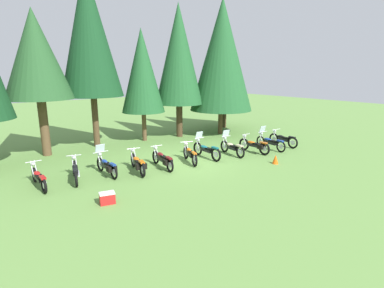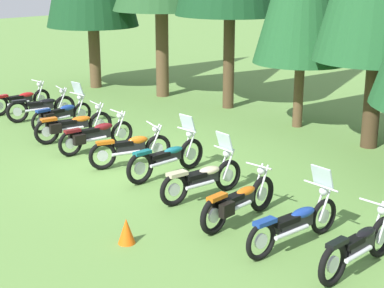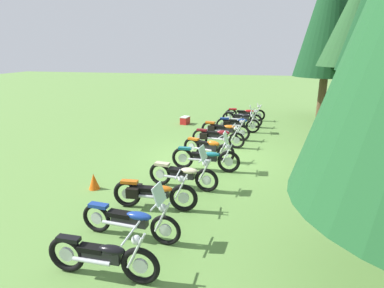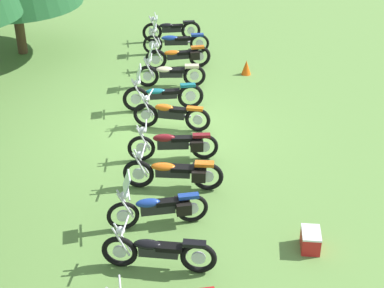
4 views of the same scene
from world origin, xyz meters
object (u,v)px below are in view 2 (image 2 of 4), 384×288
at_px(motorcycle_2, 61,114).
at_px(motorcycle_9, 296,222).
at_px(motorcycle_1, 42,107).
at_px(motorcycle_8, 238,201).
at_px(traffic_cone, 126,231).
at_px(motorcycle_4, 95,135).
at_px(motorcycle_10, 359,246).
at_px(motorcycle_0, 21,100).
at_px(motorcycle_3, 72,125).
at_px(motorcycle_7, 203,178).
at_px(motorcycle_5, 131,148).
at_px(motorcycle_6, 167,157).

relative_size(motorcycle_2, motorcycle_9, 0.92).
xyz_separation_m(motorcycle_1, motorcycle_8, (9.81, -1.63, 0.00)).
height_order(motorcycle_8, traffic_cone, motorcycle_8).
relative_size(motorcycle_2, motorcycle_4, 0.95).
relative_size(motorcycle_9, motorcycle_10, 1.08).
bearing_deg(motorcycle_4, motorcycle_0, 86.44).
xyz_separation_m(motorcycle_3, motorcycle_8, (7.11, -0.98, -0.01)).
height_order(motorcycle_4, motorcycle_8, motorcycle_8).
relative_size(motorcycle_0, motorcycle_7, 1.04).
bearing_deg(motorcycle_5, motorcycle_3, 104.46).
xyz_separation_m(motorcycle_2, motorcycle_5, (4.25, -0.72, -0.01)).
relative_size(motorcycle_4, motorcycle_10, 1.04).
distance_m(motorcycle_6, traffic_cone, 3.71).
relative_size(motorcycle_4, traffic_cone, 4.74).
relative_size(motorcycle_2, motorcycle_10, 0.99).
relative_size(motorcycle_0, motorcycle_9, 0.96).
height_order(motorcycle_3, traffic_cone, motorcycle_3).
bearing_deg(motorcycle_6, motorcycle_5, 96.59).
bearing_deg(motorcycle_9, motorcycle_4, 88.07).
relative_size(motorcycle_2, motorcycle_6, 0.92).
bearing_deg(motorcycle_6, motorcycle_0, 85.34).
height_order(motorcycle_4, motorcycle_9, motorcycle_9).
relative_size(motorcycle_6, motorcycle_10, 1.08).
height_order(motorcycle_4, motorcycle_6, motorcycle_6).
bearing_deg(motorcycle_9, motorcycle_5, 86.94).
distance_m(motorcycle_0, traffic_cone, 11.15).
relative_size(motorcycle_9, traffic_cone, 4.91).
bearing_deg(motorcycle_4, motorcycle_5, -87.13).
xyz_separation_m(motorcycle_6, traffic_cone, (2.18, -2.99, -0.23)).
distance_m(motorcycle_8, traffic_cone, 2.28).
bearing_deg(motorcycle_10, motorcycle_6, 81.76).
distance_m(motorcycle_6, motorcycle_7, 1.63).
height_order(motorcycle_1, motorcycle_6, motorcycle_6).
height_order(motorcycle_1, motorcycle_2, motorcycle_2).
xyz_separation_m(motorcycle_9, traffic_cone, (-2.19, -2.10, -0.22)).
height_order(motorcycle_1, motorcycle_10, motorcycle_10).
xyz_separation_m(motorcycle_7, motorcycle_10, (4.07, -0.49, -0.02)).
relative_size(motorcycle_8, traffic_cone, 4.67).
xyz_separation_m(motorcycle_4, motorcycle_6, (2.83, 0.03, 0.02)).
xyz_separation_m(motorcycle_8, motorcycle_9, (1.39, -0.02, 0.02)).
bearing_deg(motorcycle_4, traffic_cone, -114.79).
xyz_separation_m(motorcycle_0, motorcycle_6, (8.28, -0.86, 0.05)).
relative_size(motorcycle_2, motorcycle_5, 1.04).
distance_m(motorcycle_6, motorcycle_8, 3.10).
relative_size(motorcycle_4, motorcycle_7, 1.04).
distance_m(motorcycle_1, motorcycle_2, 1.38).
relative_size(motorcycle_8, motorcycle_9, 0.95).
relative_size(motorcycle_7, motorcycle_10, 1.00).
height_order(motorcycle_2, motorcycle_5, motorcycle_2).
height_order(motorcycle_1, motorcycle_9, motorcycle_9).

